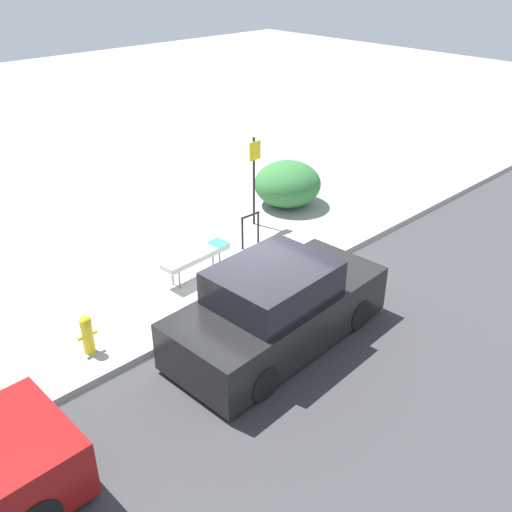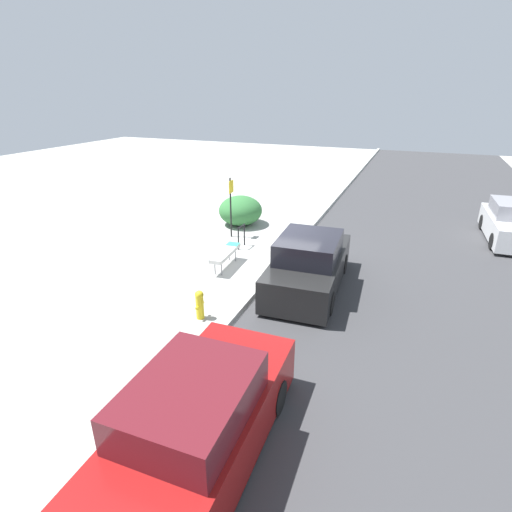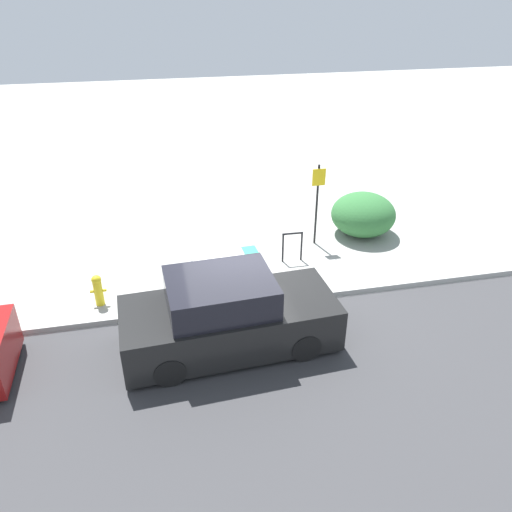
{
  "view_description": "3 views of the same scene",
  "coord_description": "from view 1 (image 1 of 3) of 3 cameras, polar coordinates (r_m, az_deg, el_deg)",
  "views": [
    {
      "loc": [
        -6.6,
        -7.13,
        6.36
      ],
      "look_at": [
        0.38,
        0.25,
        0.8
      ],
      "focal_mm": 40.0,
      "sensor_mm": 36.0,
      "label": 1
    },
    {
      "loc": [
        -10.69,
        -3.77,
        5.29
      ],
      "look_at": [
        -0.76,
        0.24,
        0.82
      ],
      "focal_mm": 28.0,
      "sensor_mm": 36.0,
      "label": 2
    },
    {
      "loc": [
        -1.7,
        -9.24,
        6.55
      ],
      "look_at": [
        0.49,
        0.91,
        0.75
      ],
      "focal_mm": 35.0,
      "sensor_mm": 36.0,
      "label": 3
    }
  ],
  "objects": [
    {
      "name": "ground_plane",
      "position": [
        11.61,
        -0.51,
        -4.51
      ],
      "size": [
        60.0,
        60.0,
        0.0
      ],
      "primitive_type": "plane",
      "color": "#9E9E99"
    },
    {
      "name": "road_strip",
      "position": [
        9.37,
        22.51,
        -16.79
      ],
      "size": [
        60.0,
        10.0,
        0.01
      ],
      "color": "#38383A",
      "rests_on": "ground_plane"
    },
    {
      "name": "curb",
      "position": [
        11.58,
        -0.51,
        -4.24
      ],
      "size": [
        60.0,
        0.2,
        0.13
      ],
      "color": "#A8A8A3",
      "rests_on": "ground_plane"
    },
    {
      "name": "bench",
      "position": [
        12.28,
        -5.98,
        0.01
      ],
      "size": [
        1.67,
        0.5,
        0.58
      ],
      "rotation": [
        0.0,
        0.0,
        0.06
      ],
      "color": "gray",
      "rests_on": "ground_plane"
    },
    {
      "name": "bike_rack",
      "position": [
        13.48,
        -0.56,
        2.94
      ],
      "size": [
        0.55,
        0.06,
        0.83
      ],
      "rotation": [
        0.0,
        0.0,
        -0.03
      ],
      "color": "black",
      "rests_on": "ground_plane"
    },
    {
      "name": "sign_post",
      "position": [
        14.25,
        -0.18,
        8.26
      ],
      "size": [
        0.36,
        0.08,
        2.3
      ],
      "color": "black",
      "rests_on": "ground_plane"
    },
    {
      "name": "fire_hydrant",
      "position": [
        10.45,
        -16.54,
        -7.4
      ],
      "size": [
        0.36,
        0.22,
        0.77
      ],
      "color": "gold",
      "rests_on": "ground_plane"
    },
    {
      "name": "shrub_hedge",
      "position": [
        15.73,
        3.17,
        7.22
      ],
      "size": [
        1.84,
        1.81,
        1.22
      ],
      "color": "#337038",
      "rests_on": "ground_plane"
    },
    {
      "name": "parked_car_near",
      "position": [
        10.13,
        2.16,
        -5.26
      ],
      "size": [
        4.31,
        2.0,
        1.6
      ],
      "rotation": [
        0.0,
        0.0,
        0.05
      ],
      "color": "black",
      "rests_on": "ground_plane"
    }
  ]
}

